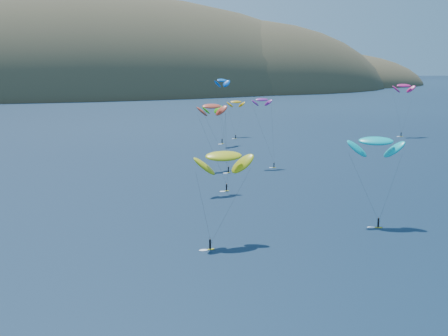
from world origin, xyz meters
The scene contains 9 objects.
island centered at (39.40, 562.36, -10.74)m, with size 730.00×300.00×210.00m.
kitesurfer_2 centered at (-8.91, 55.74, 16.06)m, with size 11.58×9.66×19.26m.
kitesurfer_3 centered at (13.60, 129.26, 19.03)m, with size 8.17×14.81×21.18m.
kitesurfer_4 centered at (34.65, 179.33, 24.76)m, with size 9.45×8.22×27.26m.
kitesurfer_5 centered at (25.96, 57.50, 17.08)m, with size 12.37×11.71×20.24m.
kitesurfer_6 centered at (29.86, 128.08, 20.81)m, with size 6.65×8.78×22.69m.
kitesurfer_8 centered at (117.32, 175.77, 21.51)m, with size 10.58×8.75×24.32m.
kitesurfer_9 centered at (3.49, 99.67, 21.72)m, with size 8.80×8.15×24.09m.
kitesurfer_11 centered at (47.72, 198.31, 14.61)m, with size 8.46×12.43×16.76m.
Camera 1 is at (-48.43, -54.63, 35.37)m, focal length 50.00 mm.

